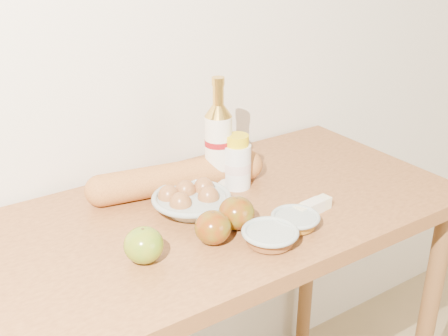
{
  "coord_description": "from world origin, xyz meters",
  "views": [
    {
      "loc": [
        -0.64,
        0.2,
        1.54
      ],
      "look_at": [
        0.0,
        1.15,
        1.02
      ],
      "focal_mm": 45.0,
      "sensor_mm": 36.0,
      "label": 1
    }
  ],
  "objects_px": {
    "table": "(217,253)",
    "egg_bowl": "(191,201)",
    "baguette": "(178,177)",
    "cream_bottle": "(237,163)",
    "bourbon_bottle": "(218,143)"
  },
  "relations": [
    {
      "from": "table",
      "to": "egg_bowl",
      "type": "bearing_deg",
      "value": 151.77
    },
    {
      "from": "table",
      "to": "cream_bottle",
      "type": "distance_m",
      "value": 0.23
    },
    {
      "from": "egg_bowl",
      "to": "baguette",
      "type": "distance_m",
      "value": 0.11
    },
    {
      "from": "bourbon_bottle",
      "to": "baguette",
      "type": "distance_m",
      "value": 0.13
    },
    {
      "from": "bourbon_bottle",
      "to": "cream_bottle",
      "type": "bearing_deg",
      "value": -63.86
    },
    {
      "from": "cream_bottle",
      "to": "baguette",
      "type": "distance_m",
      "value": 0.15
    },
    {
      "from": "egg_bowl",
      "to": "baguette",
      "type": "relative_size",
      "value": 0.44
    },
    {
      "from": "bourbon_bottle",
      "to": "cream_bottle",
      "type": "relative_size",
      "value": 2.02
    },
    {
      "from": "cream_bottle",
      "to": "baguette",
      "type": "height_order",
      "value": "cream_bottle"
    },
    {
      "from": "bourbon_bottle",
      "to": "egg_bowl",
      "type": "xyz_separation_m",
      "value": [
        -0.13,
        -0.08,
        -0.09
      ]
    },
    {
      "from": "cream_bottle",
      "to": "egg_bowl",
      "type": "relative_size",
      "value": 0.68
    },
    {
      "from": "table",
      "to": "egg_bowl",
      "type": "relative_size",
      "value": 5.75
    },
    {
      "from": "table",
      "to": "baguette",
      "type": "height_order",
      "value": "baguette"
    },
    {
      "from": "egg_bowl",
      "to": "baguette",
      "type": "xyz_separation_m",
      "value": [
        0.03,
        0.11,
        0.01
      ]
    },
    {
      "from": "egg_bowl",
      "to": "cream_bottle",
      "type": "bearing_deg",
      "value": 15.93
    }
  ]
}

